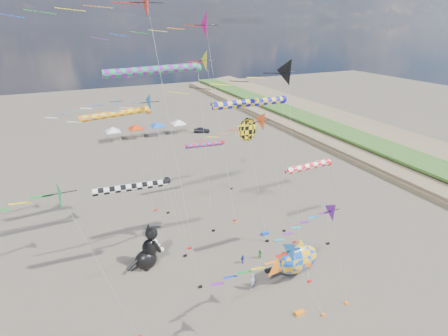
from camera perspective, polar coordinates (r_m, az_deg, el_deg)
The scene contains 27 objects.
delta_kite_0 at distance 38.45m, azimuth -2.63°, elevation 16.78°, with size 11.74×2.43×22.12m.
delta_kite_1 at distance 26.79m, azimuth -12.84°, elevation 24.60°, with size 13.39×2.75×27.38m.
delta_kite_2 at distance 24.97m, azimuth -24.90°, elevation -4.39°, with size 10.46×2.31×15.59m.
delta_kite_3 at distance 27.76m, azimuth 10.85°, elevation -12.52°, with size 9.40×1.82×10.07m.
delta_kite_4 at distance 33.98m, azimuth -13.86°, elevation 10.01°, with size 10.28×1.97×18.84m.
delta_kite_5 at distance 44.31m, azimuth -18.47°, elevation 9.56°, with size 10.48×1.69×16.64m.
delta_kite_6 at distance 38.87m, azimuth -2.71°, elevation 22.07°, with size 14.06×3.10×25.93m.
delta_kite_7 at distance 34.66m, azimuth 10.56°, elevation 14.73°, with size 13.65×2.86×21.67m.
delta_kite_8 at distance 28.90m, azimuth 16.41°, elevation -7.77°, with size 8.22×1.72×11.64m.
delta_kite_9 at distance 35.16m, azimuth 7.57°, elevation 6.70°, with size 10.47×2.13×16.38m.
windsock_0 at distance 50.99m, azimuth -2.81°, elevation 3.80°, with size 7.45×0.66×8.42m.
windsock_1 at distance 37.30m, azimuth 14.01°, elevation 0.26°, with size 6.98×0.75×11.22m.
windsock_2 at distance 36.55m, azimuth 4.70°, elevation 10.51°, with size 9.89×0.84×17.39m.
windsock_3 at distance 43.21m, azimuth -16.87°, elevation 8.41°, with size 9.65×0.78×15.05m.
windsock_4 at distance 35.21m, azimuth -14.27°, elevation -2.99°, with size 8.83×0.78×10.19m.
windsock_5 at distance 36.27m, azimuth -10.89°, elevation 15.34°, with size 11.14×0.86×20.67m.
angelfish_kite at distance 38.10m, azimuth 3.68°, elevation 6.09°, with size 3.74×3.02×15.14m.
cat_inflatable at distance 39.01m, azimuth -12.41°, elevation -12.51°, with size 3.61×1.81×4.88m, color black, non-canonical shape.
fish_inflatable at distance 37.20m, azimuth 11.83°, elevation -14.40°, with size 6.21×2.28×4.82m.
person_adult at distance 36.35m, azimuth 4.70°, elevation -18.04°, with size 0.68×0.44×1.85m, color gray.
child_green at distance 40.50m, azimuth 5.93°, elevation -13.82°, with size 0.55×0.43×1.13m, color #238529.
child_blue at distance 39.71m, azimuth 3.05°, elevation -14.65°, with size 0.61×0.25×1.04m, color navy.
kite_bag_0 at distance 35.13m, azimuth 12.23°, elevation -22.10°, with size 0.90×0.44×0.30m, color orange.
kite_bag_1 at distance 44.73m, azimuth 6.72°, elevation -10.57°, with size 0.90×0.44×0.30m, color #1241B8.
kite_bag_2 at distance 39.09m, azimuth 7.37°, elevation -16.23°, with size 0.90×0.44×0.30m, color black.
tent_row at distance 81.69m, azimuth -12.51°, elevation 7.07°, with size 19.20×4.20×3.80m.
parked_car at distance 83.91m, azimuth -3.65°, elevation 6.22°, with size 1.55×3.86×1.32m, color #26262D.
Camera 1 is at (-14.46, -17.16, 24.71)m, focal length 28.00 mm.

